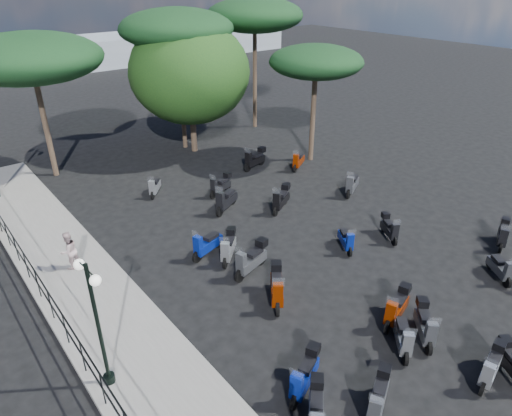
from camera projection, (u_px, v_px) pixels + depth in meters
ground at (308, 280)px, 16.40m from camera, size 120.00×120.00×0.00m
sidewalk at (100, 311)px, 14.84m from camera, size 3.00×30.00×0.15m
railing at (56, 311)px, 13.60m from camera, size 0.04×26.04×1.10m
lamp_post_1 at (97, 319)px, 11.20m from camera, size 0.33×1.12×3.80m
pedestrian_far at (69, 251)px, 16.52m from camera, size 0.87×0.78×1.47m
scooter_1 at (304, 376)px, 11.91m from camera, size 1.60×0.93×1.37m
scooter_2 at (316, 412)px, 10.93m from camera, size 1.33×1.30×1.35m
scooter_3 at (277, 288)px, 15.12m from camera, size 1.31×1.56×1.48m
scooter_4 at (228, 248)px, 17.39m from camera, size 1.36×1.27×1.35m
scooter_6 at (378, 398)px, 11.31m from camera, size 1.52×0.94×1.31m
scooter_7 at (403, 337)px, 13.22m from camera, size 1.25×1.25×1.33m
scooter_8 at (251, 260)px, 16.57m from camera, size 1.81×0.78×1.47m
scooter_9 at (207, 245)px, 17.62m from camera, size 1.70×0.74×1.38m
scooter_10 at (155, 187)px, 22.41m from camera, size 1.07×1.18×1.20m
scooter_11 at (491, 368)px, 12.21m from camera, size 1.57×0.62×1.26m
scooter_12 at (425, 325)px, 13.61m from camera, size 1.29×1.33×1.35m
scooter_13 at (397, 308)px, 14.28m from camera, size 1.68×0.75×1.37m
scooter_14 at (346, 240)px, 18.04m from camera, size 0.89×1.33×1.19m
scooter_15 at (226, 201)px, 20.89m from camera, size 1.71×1.03×1.48m
scooter_16 at (221, 185)px, 22.45m from camera, size 1.56×0.73×1.28m
scooter_19 at (500, 268)px, 16.32m from camera, size 0.98×1.31×1.23m
scooter_20 at (390, 229)px, 18.76m from camera, size 0.92×1.36×1.20m
scooter_21 at (281, 199)px, 20.98m from camera, size 1.60×1.01×1.39m
scooter_22 at (255, 159)px, 25.38m from camera, size 1.75×0.69×1.41m
scooter_25 at (503, 235)px, 18.26m from camera, size 1.51×0.85×1.28m
scooter_26 at (352, 185)px, 22.50m from camera, size 1.61×0.97×1.40m
scooter_27 at (298, 161)px, 25.34m from camera, size 1.46×0.94×1.29m
broadleaf_tree at (190, 72)px, 25.90m from camera, size 6.87×6.87×7.65m
pine_0 at (176, 29)px, 25.42m from camera, size 6.42×6.42×8.11m
pine_1 at (255, 15)px, 28.99m from camera, size 6.21×6.21×8.41m
pine_2 at (31, 58)px, 21.92m from camera, size 6.89×6.89×7.35m
pine_3 at (316, 62)px, 24.22m from camera, size 5.06×5.06×6.45m
distant_hills at (0, 61)px, 46.76m from camera, size 70.00×8.00×3.00m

